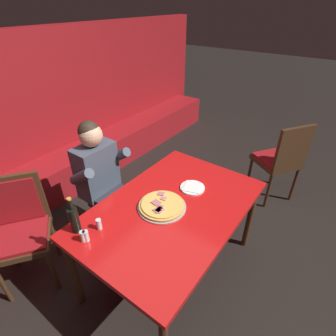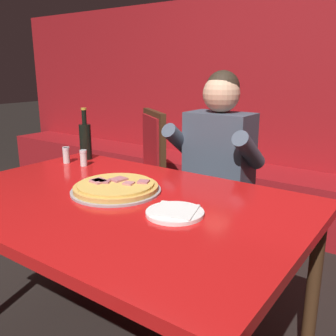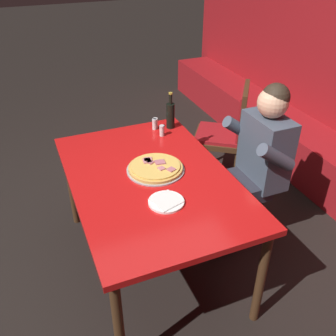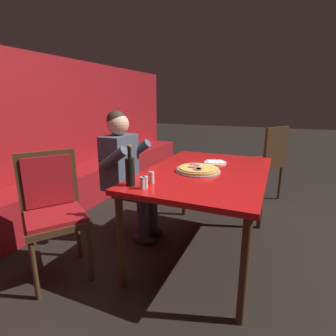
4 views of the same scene
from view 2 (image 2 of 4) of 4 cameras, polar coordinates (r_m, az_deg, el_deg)
booth_wall_panel at (r=3.38m, az=18.44°, el=8.57°), size 6.80×0.16×1.90m
booth_bench at (r=3.24m, az=15.67°, el=-4.58°), size 6.46×0.48×0.46m
main_dining_table at (r=1.55m, az=-7.83°, el=-7.07°), size 1.50×0.99×0.78m
pizza at (r=1.59m, az=-7.94°, el=-2.97°), size 0.38×0.38×0.05m
plate_white_paper at (r=1.34m, az=1.05°, el=-6.78°), size 0.21×0.21×0.02m
beer_bottle at (r=2.18m, az=-12.47°, el=4.18°), size 0.07×0.07×0.29m
shaker_red_pepper_flakes at (r=2.12m, az=-15.24°, el=1.77°), size 0.04×0.04×0.09m
shaker_black_pepper at (r=2.04m, az=-12.74°, el=1.39°), size 0.04×0.04×0.09m
shaker_parmesan at (r=2.14m, az=-15.23°, el=1.88°), size 0.04×0.04×0.09m
diner_seated_blue_shirt at (r=2.16m, az=6.63°, el=-0.65°), size 0.53×0.53×1.27m
dining_chair_far_left at (r=2.78m, az=-4.45°, el=0.20°), size 0.61×0.61×0.99m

